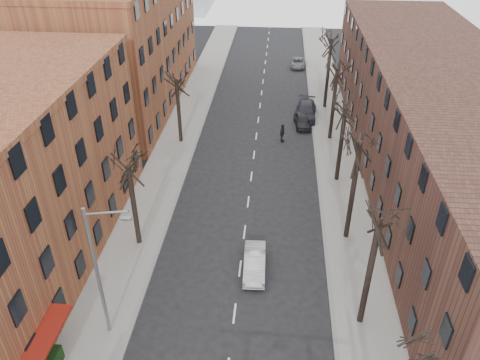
# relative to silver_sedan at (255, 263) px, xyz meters

# --- Properties ---
(sidewalk_left) EXTENTS (4.00, 90.00, 0.15)m
(sidewalk_left) POSITION_rel_silver_sedan_xyz_m (-9.00, 19.09, -0.60)
(sidewalk_left) COLOR gray
(sidewalk_left) RESTS_ON ground
(sidewalk_right) EXTENTS (4.00, 90.00, 0.15)m
(sidewalk_right) POSITION_rel_silver_sedan_xyz_m (7.00, 19.09, -0.60)
(sidewalk_right) COLOR gray
(sidewalk_right) RESTS_ON ground
(building_left_far) EXTENTS (12.00, 28.00, 14.00)m
(building_left_far) POSITION_rel_silver_sedan_xyz_m (-17.00, 28.09, 6.32)
(building_left_far) COLOR brown
(building_left_far) RESTS_ON ground
(building_right) EXTENTS (12.00, 50.00, 10.00)m
(building_right) POSITION_rel_silver_sedan_xyz_m (15.00, 14.09, 4.32)
(building_right) COLOR #4D2F24
(building_right) RESTS_ON ground
(tree_right_b) EXTENTS (5.20, 5.20, 10.80)m
(tree_right_b) POSITION_rel_silver_sedan_xyz_m (6.60, -3.91, -0.68)
(tree_right_b) COLOR black
(tree_right_b) RESTS_ON ground
(tree_right_c) EXTENTS (5.20, 5.20, 11.60)m
(tree_right_c) POSITION_rel_silver_sedan_xyz_m (6.60, 4.09, -0.68)
(tree_right_c) COLOR black
(tree_right_c) RESTS_ON ground
(tree_right_d) EXTENTS (5.20, 5.20, 10.00)m
(tree_right_d) POSITION_rel_silver_sedan_xyz_m (6.60, 12.09, -0.68)
(tree_right_d) COLOR black
(tree_right_d) RESTS_ON ground
(tree_right_e) EXTENTS (5.20, 5.20, 10.80)m
(tree_right_e) POSITION_rel_silver_sedan_xyz_m (6.60, 20.09, -0.68)
(tree_right_e) COLOR black
(tree_right_e) RESTS_ON ground
(tree_right_f) EXTENTS (5.20, 5.20, 11.60)m
(tree_right_f) POSITION_rel_silver_sedan_xyz_m (6.60, 28.09, -0.68)
(tree_right_f) COLOR black
(tree_right_f) RESTS_ON ground
(tree_left_a) EXTENTS (5.20, 5.20, 9.50)m
(tree_left_a) POSITION_rel_silver_sedan_xyz_m (-8.60, 2.09, -0.68)
(tree_left_a) COLOR black
(tree_left_a) RESTS_ON ground
(tree_left_b) EXTENTS (5.20, 5.20, 9.50)m
(tree_left_b) POSITION_rel_silver_sedan_xyz_m (-8.60, 18.09, -0.68)
(tree_left_b) COLOR black
(tree_left_b) RESTS_ON ground
(streetlight) EXTENTS (2.45, 0.22, 9.03)m
(streetlight) POSITION_rel_silver_sedan_xyz_m (-8.03, -5.91, 4.33)
(streetlight) COLOR slate
(streetlight) RESTS_ON ground
(silver_sedan) EXTENTS (1.57, 4.17, 1.36)m
(silver_sedan) POSITION_rel_silver_sedan_xyz_m (0.00, 0.00, 0.00)
(silver_sedan) COLOR #B3B6BB
(silver_sedan) RESTS_ON ground
(parked_car_near) EXTENTS (1.98, 4.07, 1.34)m
(parked_car_near) POSITION_rel_silver_sedan_xyz_m (3.83, 22.89, -0.01)
(parked_car_near) COLOR black
(parked_car_near) RESTS_ON ground
(parked_car_mid) EXTENTS (2.56, 5.59, 1.58)m
(parked_car_mid) POSITION_rel_silver_sedan_xyz_m (4.30, 25.18, 0.11)
(parked_car_mid) COLOR #22212A
(parked_car_mid) RESTS_ON ground
(parked_car_far) EXTENTS (2.25, 4.35, 1.17)m
(parked_car_far) POSITION_rel_silver_sedan_xyz_m (3.77, 42.44, -0.09)
(parked_car_far) COLOR #56585D
(parked_car_far) RESTS_ON ground
(pedestrian_crossing) EXTENTS (0.77, 1.20, 1.91)m
(pedestrian_crossing) POSITION_rel_silver_sedan_xyz_m (1.68, 19.12, 0.27)
(pedestrian_crossing) COLOR black
(pedestrian_crossing) RESTS_ON ground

